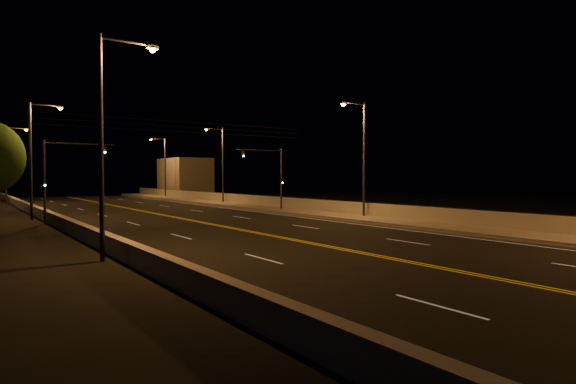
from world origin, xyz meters
TOP-DOWN VIEW (x-y plane):
  - road at (0.00, 20.00)m, footprint 18.00×120.00m
  - sidewalk at (10.80, 20.00)m, footprint 3.60×120.00m
  - curb at (8.93, 20.00)m, footprint 0.14×120.00m
  - parapet_wall at (12.45, 20.00)m, footprint 0.30×120.00m
  - jersey_barrier at (-9.40, 20.00)m, footprint 0.45×120.00m
  - distant_building_right at (16.50, 69.25)m, footprint 6.00×10.00m
  - parapet_rail at (12.45, 20.00)m, footprint 0.06×120.00m
  - lane_markings at (0.00, 19.93)m, footprint 17.32×116.00m
  - streetlight_1 at (11.53, 21.44)m, footprint 2.55×0.28m
  - streetlight_2 at (11.53, 46.11)m, footprint 2.55×0.28m
  - streetlight_3 at (11.53, 65.74)m, footprint 2.55×0.28m
  - streetlight_4 at (-9.93, 13.90)m, footprint 2.55×0.28m
  - streetlight_5 at (-9.93, 36.15)m, footprint 2.55×0.28m
  - streetlight_6 at (-9.93, 58.87)m, footprint 2.55×0.28m
  - traffic_signal_right at (10.00, 32.13)m, footprint 5.11×0.31m
  - traffic_signal_left at (-8.80, 32.13)m, footprint 5.11×0.31m
  - overhead_wires at (0.00, 29.50)m, footprint 22.00×0.03m

SIDE VIEW (x-z plane):
  - road at x=0.00m, z-range 0.00..0.02m
  - lane_markings at x=0.00m, z-range 0.02..0.02m
  - curb at x=8.93m, z-range 0.00..0.15m
  - sidewalk at x=10.80m, z-range 0.00..0.30m
  - jersey_barrier at x=-9.40m, z-range 0.00..0.85m
  - parapet_wall at x=12.45m, z-range 0.30..1.30m
  - parapet_rail at x=12.45m, z-range 1.30..1.36m
  - distant_building_right at x=16.50m, z-range 0.00..6.35m
  - traffic_signal_right at x=10.00m, z-range 0.81..6.93m
  - traffic_signal_left at x=-8.80m, z-range 0.81..6.93m
  - streetlight_1 at x=11.53m, z-range 0.71..10.03m
  - streetlight_2 at x=11.53m, z-range 0.71..10.03m
  - streetlight_3 at x=11.53m, z-range 0.71..10.03m
  - streetlight_4 at x=-9.93m, z-range 0.71..10.03m
  - streetlight_5 at x=-9.93m, z-range 0.71..10.03m
  - streetlight_6 at x=-9.93m, z-range 0.71..10.03m
  - overhead_wires at x=0.00m, z-range 6.98..7.81m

